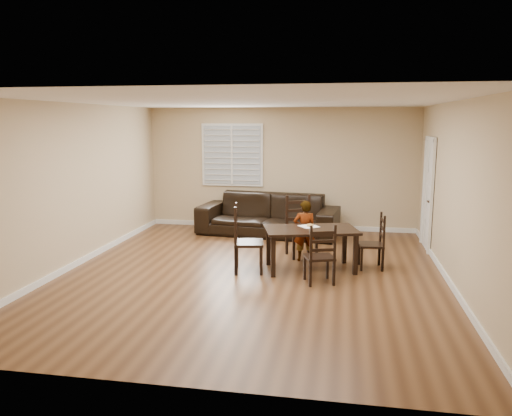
# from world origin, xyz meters

# --- Properties ---
(ground) EXTENTS (7.00, 7.00, 0.00)m
(ground) POSITION_xyz_m (0.00, 0.00, 0.00)
(ground) COLOR brown
(ground) RESTS_ON ground
(room) EXTENTS (6.04, 7.04, 2.72)m
(room) POSITION_xyz_m (0.04, 0.18, 1.81)
(room) COLOR tan
(room) RESTS_ON ground
(dining_table) EXTENTS (1.63, 1.18, 0.69)m
(dining_table) POSITION_xyz_m (0.89, 0.39, 0.60)
(dining_table) COLOR black
(dining_table) RESTS_ON ground
(chair_near) EXTENTS (0.63, 0.62, 1.09)m
(chair_near) POSITION_xyz_m (0.62, 1.31, 0.49)
(chair_near) COLOR black
(chair_near) RESTS_ON ground
(chair_far) EXTENTS (0.51, 0.50, 0.92)m
(chair_far) POSITION_xyz_m (1.10, -0.36, 0.42)
(chair_far) COLOR black
(chair_far) RESTS_ON ground
(chair_left) EXTENTS (0.54, 0.57, 1.10)m
(chair_left) POSITION_xyz_m (-0.21, 0.10, 0.50)
(chair_left) COLOR black
(chair_left) RESTS_ON ground
(chair_right) EXTENTS (0.42, 0.44, 0.92)m
(chair_right) POSITION_xyz_m (1.98, 0.66, 0.42)
(chair_right) COLOR black
(chair_right) RESTS_ON ground
(child) EXTENTS (0.43, 0.32, 1.06)m
(child) POSITION_xyz_m (0.75, 0.90, 0.53)
(child) COLOR gray
(child) RESTS_ON ground
(napkin) EXTENTS (0.39, 0.39, 0.00)m
(napkin) POSITION_xyz_m (0.85, 0.55, 0.69)
(napkin) COLOR white
(napkin) RESTS_ON dining_table
(donut) EXTENTS (0.11, 0.11, 0.04)m
(donut) POSITION_xyz_m (0.87, 0.55, 0.71)
(donut) COLOR #BD8A43
(donut) RESTS_ON napkin
(sofa) EXTENTS (3.07, 1.49, 0.86)m
(sofa) POSITION_xyz_m (-0.18, 2.82, 0.43)
(sofa) COLOR black
(sofa) RESTS_ON ground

